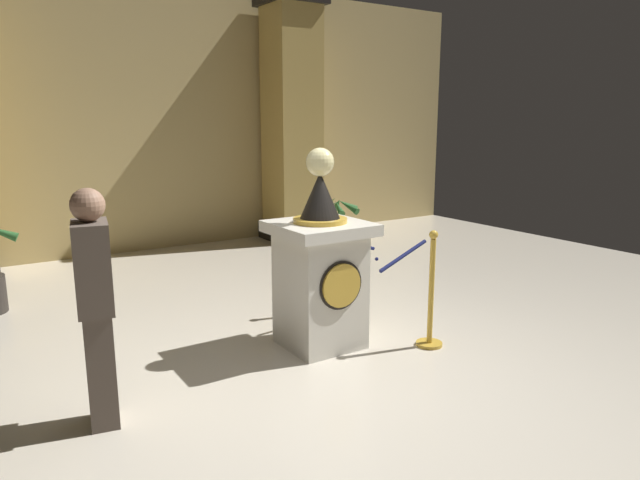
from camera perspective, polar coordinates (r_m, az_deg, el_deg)
name	(u,v)px	position (r m, az deg, el deg)	size (l,w,h in m)	color
ground_plane	(328,368)	(4.88, 0.79, -12.65)	(12.57, 12.57, 0.00)	beige
back_wall	(134,117)	(9.36, -18.06, 11.63)	(12.57, 0.16, 4.15)	tan
pedestal_clock	(320,271)	(5.12, 0.02, -3.08)	(0.80, 0.80, 1.79)	silver
stanchion_near	(431,306)	(5.29, 10.99, -6.47)	(0.24, 0.24, 1.08)	gold
stanchion_far	(330,279)	(6.10, 0.96, -3.93)	(0.24, 0.24, 1.04)	gold
velvet_rope	(377,250)	(5.56, 5.69, -1.02)	(0.78, 0.80, 0.22)	#141947
column_right	(292,123)	(9.75, -2.81, 11.61)	(0.93, 0.93, 3.99)	black
potted_palm_right	(337,239)	(8.52, 1.76, 0.09)	(0.72, 0.66, 0.95)	#2D2823
bystander_guest	(96,304)	(4.03, -21.47, -5.93)	(0.28, 0.39, 1.61)	brown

